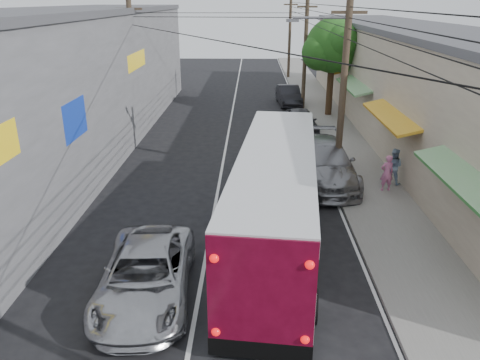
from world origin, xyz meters
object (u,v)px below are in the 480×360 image
(parked_suv, at_px, (323,162))
(parked_car_far, at_px, (289,95))
(parked_car_mid, at_px, (301,121))
(pedestrian_far, at_px, (393,166))
(coach_bus, at_px, (276,197))
(jeepney, at_px, (146,275))
(pedestrian_near, at_px, (387,173))

(parked_suv, relative_size, parked_car_far, 1.42)
(parked_car_mid, height_order, pedestrian_far, pedestrian_far)
(coach_bus, relative_size, jeepney, 2.22)
(jeepney, distance_m, pedestrian_far, 12.38)
(parked_car_mid, distance_m, pedestrian_near, 10.02)
(coach_bus, bearing_deg, parked_suv, 73.72)
(pedestrian_near, xyz_separation_m, pedestrian_far, (0.50, 0.82, 0.02))
(parked_suv, bearing_deg, coach_bus, -113.54)
(parked_car_far, distance_m, pedestrian_far, 17.24)
(pedestrian_near, bearing_deg, pedestrian_far, -130.41)
(parked_car_mid, relative_size, pedestrian_near, 2.68)
(parked_car_far, height_order, pedestrian_far, pedestrian_far)
(parked_car_far, bearing_deg, parked_suv, -93.38)
(parked_suv, height_order, pedestrian_near, parked_suv)
(parked_suv, bearing_deg, pedestrian_near, -28.73)
(jeepney, height_order, parked_car_far, parked_car_far)
(parked_car_far, xyz_separation_m, pedestrian_near, (2.82, -17.74, 0.17))
(jeepney, bearing_deg, parked_car_far, 73.98)
(parked_suv, height_order, parked_car_far, parked_suv)
(parked_car_far, bearing_deg, jeepney, -107.09)
(coach_bus, xyz_separation_m, parked_car_mid, (2.23, 14.16, -0.97))
(parked_car_mid, xyz_separation_m, pedestrian_far, (3.14, -8.85, 0.20))
(coach_bus, xyz_separation_m, jeepney, (-3.64, -3.19, -0.96))
(pedestrian_far, bearing_deg, coach_bus, 75.14)
(parked_car_mid, bearing_deg, pedestrian_near, -80.35)
(jeepney, relative_size, parked_suv, 0.82)
(coach_bus, relative_size, parked_suv, 1.81)
(pedestrian_near, bearing_deg, parked_suv, -36.40)
(coach_bus, distance_m, parked_car_mid, 14.37)
(coach_bus, xyz_separation_m, pedestrian_near, (4.87, 4.50, -0.79))
(coach_bus, bearing_deg, jeepney, -132.86)
(pedestrian_near, distance_m, pedestrian_far, 0.96)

